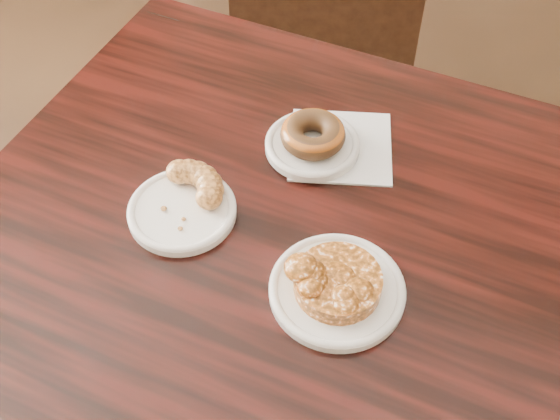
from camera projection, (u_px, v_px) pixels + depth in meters
The scene contains 9 objects.
cafe_table at pixel (265, 357), 1.27m from camera, with size 0.86×0.86×0.75m, color black.
chair_far at pixel (328, 18), 1.80m from camera, with size 0.47×0.47×0.90m, color black, non-canonical shape.
napkin at pixel (341, 146), 1.08m from camera, with size 0.15×0.15×0.00m, color silver.
plate_donut at pixel (312, 145), 1.07m from camera, with size 0.14×0.14×0.01m, color silver.
plate_cruller at pixel (182, 211), 0.99m from camera, with size 0.15×0.15×0.01m, color white.
plate_fritter at pixel (337, 290), 0.91m from camera, with size 0.18×0.18×0.01m, color white.
glazed_donut at pixel (313, 134), 1.05m from camera, with size 0.10×0.10×0.03m, color #9B4516.
apple_fritter at pixel (338, 280), 0.89m from camera, with size 0.15×0.15×0.04m, color #4C2608, non-canonical shape.
cruller_fragment at pixel (180, 200), 0.97m from camera, with size 0.13×0.13×0.03m, color brown, non-canonical shape.
Camera 1 is at (0.16, -0.40, 1.52)m, focal length 45.00 mm.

